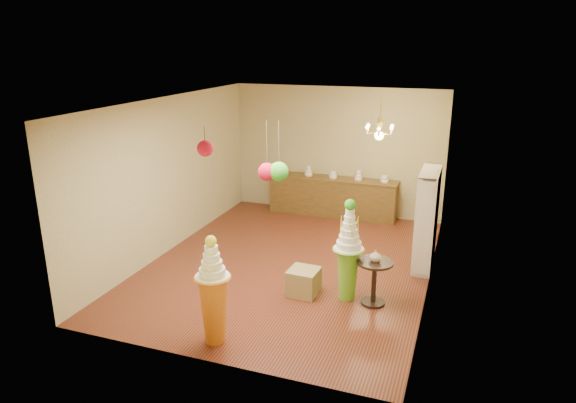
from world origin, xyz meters
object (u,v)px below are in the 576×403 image
(pedestal_orange, at_px, (214,300))
(sideboard, at_px, (332,196))
(pedestal_green, at_px, (348,260))
(round_table, at_px, (374,276))

(pedestal_orange, bearing_deg, sideboard, 88.68)
(pedestal_orange, bearing_deg, pedestal_green, 51.92)
(pedestal_orange, distance_m, round_table, 2.59)
(sideboard, height_order, round_table, sideboard)
(pedestal_orange, relative_size, sideboard, 0.52)
(pedestal_green, distance_m, round_table, 0.47)
(pedestal_orange, height_order, round_table, pedestal_orange)
(pedestal_orange, bearing_deg, round_table, 43.95)
(pedestal_green, xyz_separation_m, pedestal_orange, (-1.43, -1.83, -0.03))
(pedestal_green, bearing_deg, sideboard, 108.27)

